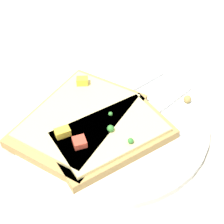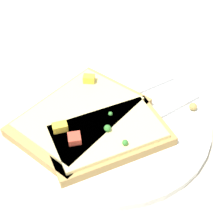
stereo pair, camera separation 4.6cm
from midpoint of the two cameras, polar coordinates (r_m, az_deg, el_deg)
name	(u,v)px [view 1 (the left image)]	position (r m, az deg, el deg)	size (l,w,h in m)	color
ground_plane	(112,122)	(0.47, -2.77, -2.05)	(4.00, 4.00, 0.00)	#BCB29E
plate	(112,120)	(0.47, -2.79, -1.54)	(0.29, 0.29, 0.01)	white
fork	(106,104)	(0.48, -3.91, 1.36)	(0.19, 0.16, 0.01)	silver
knife	(150,115)	(0.46, 4.18, -0.73)	(0.17, 0.16, 0.01)	silver
pizza_slice_main	(81,118)	(0.45, -8.63, -1.32)	(0.20, 0.22, 0.03)	tan
pizza_slice_corner	(113,136)	(0.42, -2.95, -4.52)	(0.19, 0.17, 0.03)	tan
crumb_scatter	(165,113)	(0.46, 6.88, -0.31)	(0.15, 0.16, 0.01)	#A88155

